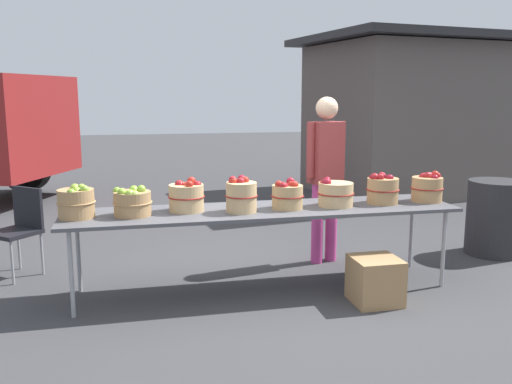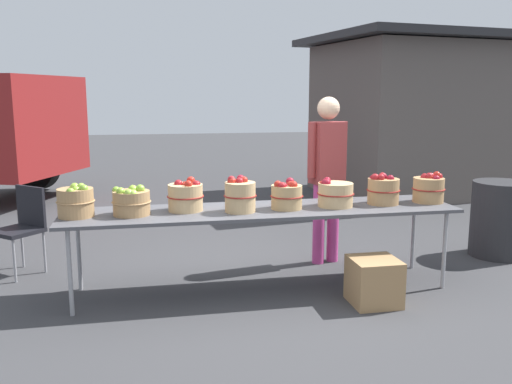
{
  "view_description": "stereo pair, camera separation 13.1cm",
  "coord_description": "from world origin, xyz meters",
  "px_view_note": "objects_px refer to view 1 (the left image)",
  "views": [
    {
      "loc": [
        -1.11,
        -4.64,
        1.76
      ],
      "look_at": [
        0.0,
        0.3,
        0.85
      ],
      "focal_mm": 38.36,
      "sensor_mm": 36.0,
      "label": 1
    },
    {
      "loc": [
        -0.99,
        -4.67,
        1.76
      ],
      "look_at": [
        0.0,
        0.3,
        0.85
      ],
      "focal_mm": 38.36,
      "sensor_mm": 36.0,
      "label": 2
    }
  ],
  "objects_px": {
    "vendor_adult": "(326,166)",
    "produce_crate": "(375,280)",
    "apple_basket_red_1": "(241,195)",
    "apple_basket_red_3": "(335,193)",
    "apple_basket_green_0": "(76,202)",
    "apple_basket_green_1": "(132,202)",
    "apple_basket_red_0": "(187,196)",
    "market_table": "(263,212)",
    "apple_basket_red_2": "(287,195)",
    "apple_basket_red_4": "(383,189)",
    "trash_barrel": "(495,218)",
    "folding_chair": "(20,224)",
    "apple_basket_red_5": "(427,188)"
  },
  "relations": [
    {
      "from": "vendor_adult",
      "to": "folding_chair",
      "type": "relative_size",
      "value": 2.02
    },
    {
      "from": "apple_basket_red_1",
      "to": "vendor_adult",
      "type": "bearing_deg",
      "value": 35.87
    },
    {
      "from": "apple_basket_red_1",
      "to": "produce_crate",
      "type": "distance_m",
      "value": 1.36
    },
    {
      "from": "vendor_adult",
      "to": "produce_crate",
      "type": "xyz_separation_m",
      "value": [
        0.03,
        -1.2,
        -0.82
      ]
    },
    {
      "from": "apple_basket_red_3",
      "to": "apple_basket_red_5",
      "type": "distance_m",
      "value": 0.94
    },
    {
      "from": "apple_basket_red_5",
      "to": "produce_crate",
      "type": "bearing_deg",
      "value": -144.72
    },
    {
      "from": "apple_basket_red_1",
      "to": "market_table",
      "type": "bearing_deg",
      "value": 19.59
    },
    {
      "from": "apple_basket_green_0",
      "to": "folding_chair",
      "type": "distance_m",
      "value": 1.18
    },
    {
      "from": "apple_basket_red_1",
      "to": "vendor_adult",
      "type": "xyz_separation_m",
      "value": [
        1.04,
        0.75,
        0.13
      ]
    },
    {
      "from": "apple_basket_green_1",
      "to": "produce_crate",
      "type": "xyz_separation_m",
      "value": [
        2.0,
        -0.5,
        -0.67
      ]
    },
    {
      "from": "apple_basket_red_4",
      "to": "trash_barrel",
      "type": "bearing_deg",
      "value": 18.15
    },
    {
      "from": "trash_barrel",
      "to": "produce_crate",
      "type": "height_order",
      "value": "trash_barrel"
    },
    {
      "from": "vendor_adult",
      "to": "apple_basket_red_1",
      "type": "bearing_deg",
      "value": 21.87
    },
    {
      "from": "apple_basket_red_1",
      "to": "apple_basket_red_4",
      "type": "xyz_separation_m",
      "value": [
        1.36,
        0.07,
        -0.01
      ]
    },
    {
      "from": "apple_basket_red_2",
      "to": "folding_chair",
      "type": "bearing_deg",
      "value": 158.55
    },
    {
      "from": "vendor_adult",
      "to": "apple_basket_red_5",
      "type": "bearing_deg",
      "value": 125.34
    },
    {
      "from": "apple_basket_red_3",
      "to": "trash_barrel",
      "type": "distance_m",
      "value": 2.22
    },
    {
      "from": "apple_basket_red_5",
      "to": "trash_barrel",
      "type": "distance_m",
      "value": 1.36
    },
    {
      "from": "apple_basket_red_3",
      "to": "apple_basket_red_5",
      "type": "xyz_separation_m",
      "value": [
        0.94,
        0.02,
        0.01
      ]
    },
    {
      "from": "apple_basket_red_1",
      "to": "apple_basket_red_5",
      "type": "xyz_separation_m",
      "value": [
        1.82,
        0.08,
        -0.01
      ]
    },
    {
      "from": "apple_basket_red_2",
      "to": "vendor_adult",
      "type": "bearing_deg",
      "value": 49.35
    },
    {
      "from": "apple_basket_red_2",
      "to": "trash_barrel",
      "type": "xyz_separation_m",
      "value": [
        2.56,
        0.57,
        -0.46
      ]
    },
    {
      "from": "apple_basket_red_2",
      "to": "folding_chair",
      "type": "distance_m",
      "value": 2.64
    },
    {
      "from": "apple_basket_red_5",
      "to": "vendor_adult",
      "type": "bearing_deg",
      "value": 139.34
    },
    {
      "from": "trash_barrel",
      "to": "apple_basket_red_1",
      "type": "bearing_deg",
      "value": -168.5
    },
    {
      "from": "vendor_adult",
      "to": "folding_chair",
      "type": "xyz_separation_m",
      "value": [
        -3.05,
        0.24,
        -0.51
      ]
    },
    {
      "from": "apple_basket_green_1",
      "to": "folding_chair",
      "type": "xyz_separation_m",
      "value": [
        -1.09,
        0.95,
        -0.36
      ]
    },
    {
      "from": "apple_basket_green_1",
      "to": "vendor_adult",
      "type": "distance_m",
      "value": 2.09
    },
    {
      "from": "market_table",
      "to": "apple_basket_red_4",
      "type": "relative_size",
      "value": 11.35
    },
    {
      "from": "apple_basket_red_1",
      "to": "apple_basket_red_2",
      "type": "relative_size",
      "value": 1.07
    },
    {
      "from": "apple_basket_red_0",
      "to": "vendor_adult",
      "type": "bearing_deg",
      "value": 22.33
    },
    {
      "from": "apple_basket_red_3",
      "to": "folding_chair",
      "type": "relative_size",
      "value": 0.39
    },
    {
      "from": "apple_basket_green_0",
      "to": "apple_basket_red_4",
      "type": "distance_m",
      "value": 2.73
    },
    {
      "from": "apple_basket_red_3",
      "to": "produce_crate",
      "type": "distance_m",
      "value": 0.86
    },
    {
      "from": "apple_basket_green_0",
      "to": "trash_barrel",
      "type": "height_order",
      "value": "apple_basket_green_0"
    },
    {
      "from": "vendor_adult",
      "to": "trash_barrel",
      "type": "relative_size",
      "value": 2.11
    },
    {
      "from": "apple_basket_red_0",
      "to": "produce_crate",
      "type": "relative_size",
      "value": 0.82
    },
    {
      "from": "apple_basket_red_1",
      "to": "folding_chair",
      "type": "distance_m",
      "value": 2.27
    },
    {
      "from": "market_table",
      "to": "trash_barrel",
      "type": "xyz_separation_m",
      "value": [
        2.77,
        0.53,
        -0.31
      ]
    },
    {
      "from": "apple_basket_red_0",
      "to": "apple_basket_red_4",
      "type": "bearing_deg",
      "value": -1.95
    },
    {
      "from": "market_table",
      "to": "produce_crate",
      "type": "distance_m",
      "value": 1.13
    },
    {
      "from": "apple_basket_green_0",
      "to": "apple_basket_green_1",
      "type": "bearing_deg",
      "value": -2.79
    },
    {
      "from": "apple_basket_red_3",
      "to": "trash_barrel",
      "type": "bearing_deg",
      "value": 14.67
    },
    {
      "from": "apple_basket_red_2",
      "to": "produce_crate",
      "type": "height_order",
      "value": "apple_basket_red_2"
    },
    {
      "from": "apple_basket_green_1",
      "to": "trash_barrel",
      "type": "xyz_separation_m",
      "value": [
        3.91,
        0.56,
        -0.45
      ]
    },
    {
      "from": "apple_basket_green_1",
      "to": "produce_crate",
      "type": "relative_size",
      "value": 0.84
    },
    {
      "from": "apple_basket_red_0",
      "to": "market_table",
      "type": "bearing_deg",
      "value": -5.01
    },
    {
      "from": "apple_basket_red_2",
      "to": "vendor_adult",
      "type": "distance_m",
      "value": 0.95
    },
    {
      "from": "trash_barrel",
      "to": "apple_basket_green_0",
      "type": "bearing_deg",
      "value": -172.96
    },
    {
      "from": "apple_basket_red_3",
      "to": "apple_basket_red_4",
      "type": "relative_size",
      "value": 1.09
    }
  ]
}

